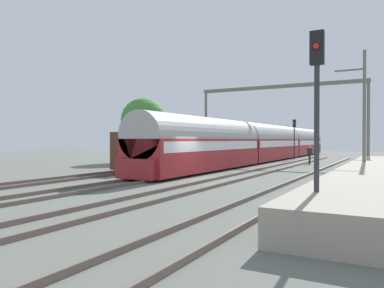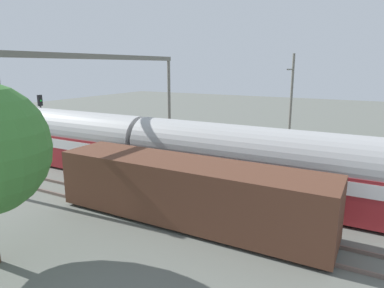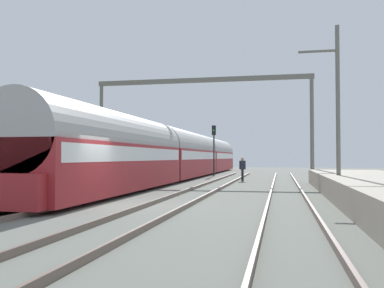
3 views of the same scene
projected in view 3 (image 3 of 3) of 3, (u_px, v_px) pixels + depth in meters
ground at (112, 206)px, 15.42m from camera, size 120.00×120.00×0.00m
track_west at (60, 202)px, 15.84m from camera, size 1.52×60.00×0.16m
track_east at (168, 205)px, 15.00m from camera, size 1.52×60.00×0.16m
track_far_east at (289, 207)px, 14.17m from camera, size 1.52×60.00×0.16m
passenger_train at (185, 155)px, 36.84m from camera, size 2.93×49.20×3.82m
freight_car at (61, 162)px, 24.16m from camera, size 2.80×13.00×2.70m
person_crossing at (242, 167)px, 31.46m from camera, size 0.46×0.43×1.73m
railway_signal_far at (214, 143)px, 40.10m from camera, size 0.36×0.30×4.72m
catenary_gantry at (201, 103)px, 32.97m from camera, size 16.81×0.28×7.86m
catenary_pole_east_mid at (337, 106)px, 20.23m from camera, size 1.90×0.20×8.00m
tree_west_background at (9, 121)px, 29.96m from camera, size 4.68×4.68×6.65m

